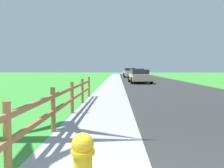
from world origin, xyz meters
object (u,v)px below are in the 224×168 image
object	(u,v)px
parked_suv_beige	(140,76)
parked_car_blue	(132,72)
parked_car_red	(137,74)
parked_car_white	(130,72)

from	to	relation	value
parked_suv_beige	parked_car_blue	world-z (taller)	parked_car_blue
parked_car_blue	parked_suv_beige	bearing A→B (deg)	-91.60
parked_car_red	parked_car_white	xyz separation A→B (m)	(-0.46, 8.30, 0.05)
parked_suv_beige	parked_car_blue	xyz separation A→B (m)	(0.65, 23.15, 0.03)
parked_suv_beige	parked_car_white	size ratio (longest dim) A/B	1.08
parked_car_white	parked_car_blue	size ratio (longest dim) A/B	1.02
parked_car_red	parked_car_blue	bearing A→B (deg)	88.65
parked_car_red	parked_car_blue	distance (m)	16.13
parked_car_blue	parked_car_white	bearing A→B (deg)	-96.15
parked_suv_beige	parked_car_red	size ratio (longest dim) A/B	0.97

